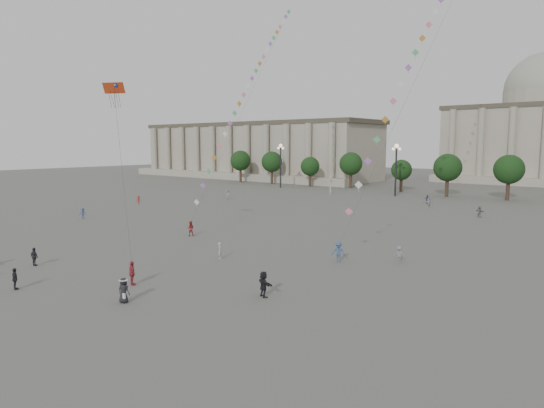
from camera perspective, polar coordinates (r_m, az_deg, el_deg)
The scene contains 24 objects.
ground at distance 37.52m, azimuth -11.86°, elevation -9.60°, with size 360.00×360.00×0.00m, color #504E4B.
hall_west at distance 155.43m, azimuth -2.19°, elevation 6.28°, with size 84.00×26.22×17.20m.
hall_central at distance 154.18m, azimuth 29.15°, elevation 7.55°, with size 48.30×34.30×35.50m.
tree_row at distance 104.34m, azimuth 23.74°, elevation 3.61°, with size 137.12×5.12×8.00m.
lamp_post_far_west at distance 117.86m, azimuth 1.02°, elevation 5.50°, with size 2.00×0.90×10.65m.
lamp_post_mid_west at distance 101.98m, azimuth 14.40°, elevation 5.02°, with size 2.00×0.90×10.65m.
person_crowd_0 at distance 90.80m, azimuth 17.81°, elevation 0.53°, with size 0.95×0.40×1.62m, color navy.
person_crowd_1 at distance 93.89m, azimuth -5.15°, elevation 1.07°, with size 0.82×0.64×1.69m, color #B6B7B2.
person_crowd_2 at distance 88.73m, azimuth -15.42°, elevation 0.46°, with size 1.02×0.59×1.58m, color #9B302A.
person_crowd_3 at distance 34.38m, azimuth -0.99°, elevation -9.41°, with size 1.71×0.54×1.84m, color black.
person_crowd_4 at distance 85.13m, azimuth 17.95°, elevation 0.14°, with size 1.59×0.50×1.71m, color beige.
person_crowd_5 at distance 74.31m, azimuth -21.36°, elevation -1.03°, with size 1.02×0.59×1.58m, color #344876.
person_crowd_6 at distance 45.24m, azimuth 14.72°, elevation -5.79°, with size 1.01×0.58×1.56m, color slate.
person_crowd_10 at distance 103.39m, azimuth 6.89°, elevation 1.57°, with size 0.57×0.37×1.56m, color silver.
person_crowd_12 at distance 76.77m, azimuth 23.23°, elevation -0.84°, with size 1.55×0.49×1.67m, color slate.
person_crowd_13 at distance 45.61m, azimuth -6.13°, elevation -5.48°, with size 0.57×0.37×1.56m, color #B4B3B0.
tourist_0 at distance 38.60m, azimuth -16.13°, elevation -7.83°, with size 1.09×0.45×1.86m, color #A12B36.
tourist_1 at distance 40.70m, azimuth -27.99°, elevation -7.79°, with size 0.95×0.40×1.62m, color black.
tourist_4 at distance 47.67m, azimuth -26.17°, elevation -5.59°, with size 0.95×0.40×1.63m, color #232428.
kite_flyer_0 at distance 57.29m, azimuth -9.57°, elevation -2.85°, with size 0.85×0.66×1.75m, color maroon.
kite_flyer_1 at distance 44.53m, azimuth 7.82°, elevation -5.60°, with size 1.22×0.70×1.88m, color #38527F.
hat_person at distance 34.68m, azimuth -17.06°, elevation -9.62°, with size 0.97×0.78×1.71m.
dragon_kite at distance 50.78m, azimuth -18.04°, elevation 11.94°, with size 6.95×4.05×19.75m.
kite_train_west at distance 74.56m, azimuth -2.37°, elevation 14.14°, with size 12.88×33.86×49.72m.
Camera 1 is at (28.19, -22.32, 10.70)m, focal length 32.00 mm.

